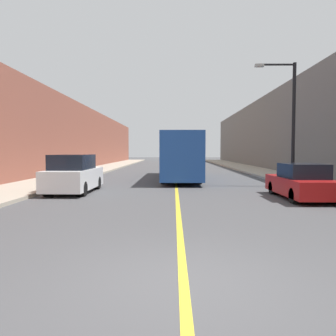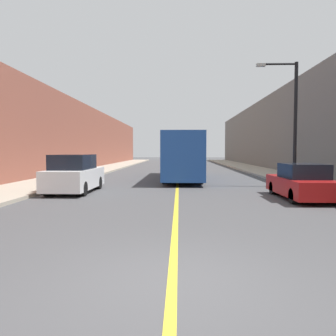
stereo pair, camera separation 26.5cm
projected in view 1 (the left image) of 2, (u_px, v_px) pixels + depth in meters
The scene contains 10 objects.
ground_plane at pixel (184, 282), 5.16m from camera, with size 200.00×200.00×0.00m, color #474749.
sidewalk_left at pixel (99, 169), 35.25m from camera, with size 3.53×72.00×0.16m, color #A89E8C.
sidewalk_right at pixel (252, 169), 34.97m from camera, with size 3.53×72.00×0.16m, color #A89E8C.
building_row_left at pixel (64, 137), 35.13m from camera, with size 4.00×72.00×7.09m, color brown.
building_row_right at pixel (288, 131), 34.69m from camera, with size 4.00×72.00×8.25m, color #66605B.
road_center_line at pixel (175, 170), 35.11m from camera, with size 0.16×72.00×0.01m, color gold.
bus at pixel (180, 155), 24.13m from camera, with size 2.55×12.04×3.23m.
parked_suv_left at pixel (74, 175), 16.23m from camera, with size 1.91×4.57×1.89m.
car_right_near at pixel (301, 183), 14.13m from camera, with size 1.81×4.49×1.53m.
street_lamp_right at pixel (290, 115), 18.77m from camera, with size 2.35×0.24×6.93m.
Camera 1 is at (-0.16, -5.06, 2.07)m, focal length 35.00 mm.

